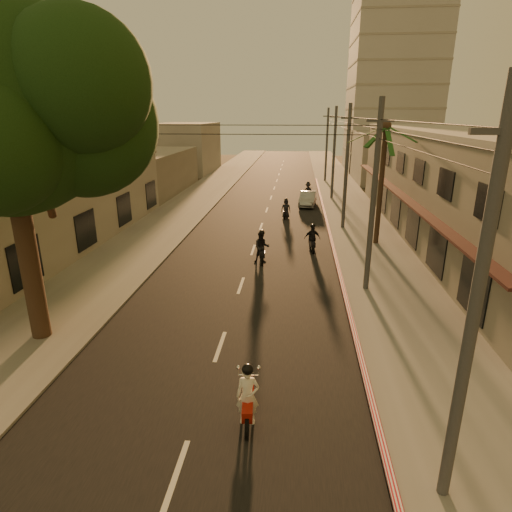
% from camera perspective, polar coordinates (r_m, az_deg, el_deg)
% --- Properties ---
extents(ground, '(160.00, 160.00, 0.00)m').
position_cam_1_polar(ground, '(14.75, -6.23, -15.84)').
color(ground, '#383023').
rests_on(ground, ground).
extents(road, '(10.00, 140.00, 0.02)m').
position_cam_1_polar(road, '(33.07, 0.69, 3.95)').
color(road, black).
rests_on(road, ground).
extents(sidewalk_right, '(5.00, 140.00, 0.12)m').
position_cam_1_polar(sidewalk_right, '(33.29, 13.68, 3.61)').
color(sidewalk_right, slate).
rests_on(sidewalk_right, ground).
extents(sidewalk_left, '(5.00, 140.00, 0.12)m').
position_cam_1_polar(sidewalk_left, '(34.49, -11.86, 4.25)').
color(sidewalk_left, slate).
rests_on(sidewalk_left, ground).
extents(curb_stripe, '(0.20, 60.00, 0.20)m').
position_cam_1_polar(curb_stripe, '(28.22, 10.18, 1.29)').
color(curb_stripe, red).
rests_on(curb_stripe, ground).
extents(shophouse_row, '(8.80, 34.20, 7.30)m').
position_cam_1_polar(shophouse_row, '(32.29, 26.18, 8.33)').
color(shophouse_row, gray).
rests_on(shophouse_row, ground).
extents(left_building, '(8.20, 24.20, 5.20)m').
position_cam_1_polar(left_building, '(31.33, -26.90, 6.00)').
color(left_building, '#A4A194').
rests_on(left_building, ground).
extents(distant_tower, '(12.10, 12.10, 28.00)m').
position_cam_1_polar(distant_tower, '(69.43, 17.97, 22.35)').
color(distant_tower, '#B7B5B2').
rests_on(distant_tower, ground).
extents(broadleaf_tree, '(9.60, 8.70, 12.10)m').
position_cam_1_polar(broadleaf_tree, '(16.86, -29.37, 16.87)').
color(broadleaf_tree, black).
rests_on(broadleaf_tree, ground).
extents(palm_tree, '(5.00, 5.00, 8.20)m').
position_cam_1_polar(palm_tree, '(28.43, 16.91, 15.40)').
color(palm_tree, black).
rests_on(palm_tree, ground).
extents(utility_poles, '(1.20, 48.26, 9.00)m').
position_cam_1_polar(utility_poles, '(32.14, 12.21, 14.93)').
color(utility_poles, '#38383A').
rests_on(utility_poles, ground).
extents(filler_right, '(8.00, 14.00, 6.00)m').
position_cam_1_polar(filler_right, '(58.26, 17.13, 12.45)').
color(filler_right, '#A4A194').
rests_on(filler_right, ground).
extents(filler_left_near, '(8.00, 14.00, 4.40)m').
position_cam_1_polar(filler_left_near, '(49.23, -14.59, 10.76)').
color(filler_left_near, '#A4A194').
rests_on(filler_left_near, ground).
extents(filler_left_far, '(8.00, 14.00, 7.00)m').
position_cam_1_polar(filler_left_far, '(66.23, -9.35, 14.07)').
color(filler_left_far, '#A4A194').
rests_on(filler_left_far, ground).
extents(scooter_red, '(0.76, 1.91, 1.88)m').
position_cam_1_polar(scooter_red, '(12.48, -1.10, -18.28)').
color(scooter_red, black).
rests_on(scooter_red, ground).
extents(scooter_mid_a, '(1.07, 1.99, 1.96)m').
position_cam_1_polar(scooter_mid_a, '(24.82, 0.77, 1.10)').
color(scooter_mid_a, black).
rests_on(scooter_mid_a, ground).
extents(scooter_mid_b, '(1.09, 1.84, 1.81)m').
position_cam_1_polar(scooter_mid_b, '(27.09, 7.50, 2.27)').
color(scooter_mid_b, black).
rests_on(scooter_mid_b, ground).
extents(scooter_far_a, '(0.86, 1.73, 1.69)m').
position_cam_1_polar(scooter_far_a, '(35.73, 4.01, 6.24)').
color(scooter_far_a, black).
rests_on(scooter_far_a, ground).
extents(scooter_far_b, '(1.51, 1.69, 1.76)m').
position_cam_1_polar(scooter_far_b, '(44.41, 6.94, 8.62)').
color(scooter_far_b, black).
rests_on(scooter_far_b, ground).
extents(parked_car, '(2.21, 4.31, 1.33)m').
position_cam_1_polar(parked_car, '(40.91, 6.91, 7.58)').
color(parked_car, '#979A9E').
rests_on(parked_car, ground).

